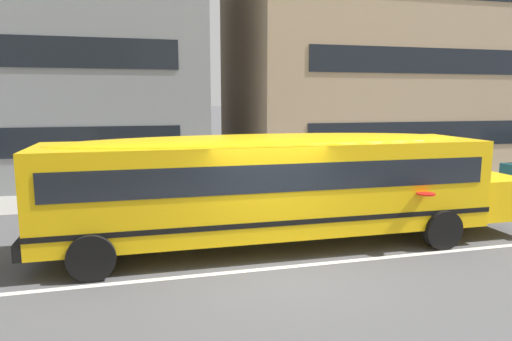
{
  "coord_description": "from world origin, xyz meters",
  "views": [
    {
      "loc": [
        -2.69,
        -8.78,
        3.5
      ],
      "look_at": [
        -0.19,
        0.7,
        1.96
      ],
      "focal_mm": 32.43,
      "sensor_mm": 36.0,
      "label": 1
    }
  ],
  "objects": [
    {
      "name": "sidewalk_far",
      "position": [
        0.0,
        7.78,
        0.01
      ],
      "size": [
        120.0,
        3.0,
        0.01
      ],
      "primitive_type": "cube",
      "color": "gray",
      "rests_on": "ground_plane"
    },
    {
      "name": "lane_centreline",
      "position": [
        0.0,
        0.0,
        0.0
      ],
      "size": [
        110.0,
        0.16,
        0.01
      ],
      "primitive_type": "cube",
      "color": "silver",
      "rests_on": "ground_plane"
    },
    {
      "name": "school_bus",
      "position": [
        0.54,
        1.4,
        1.59
      ],
      "size": [
        11.99,
        2.9,
        2.68
      ],
      "rotation": [
        0.0,
        0.0,
        -0.01
      ],
      "color": "yellow",
      "rests_on": "ground_plane"
    },
    {
      "name": "ground_plane",
      "position": [
        0.0,
        0.0,
        0.0
      ],
      "size": [
        400.0,
        400.0,
        0.0
      ],
      "primitive_type": "plane",
      "color": "#4C4C4F"
    }
  ]
}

